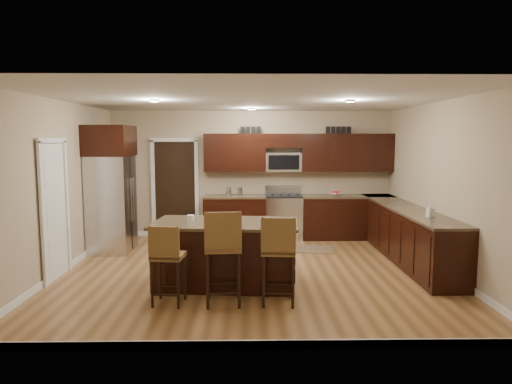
{
  "coord_description": "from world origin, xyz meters",
  "views": [
    {
      "loc": [
        -0.06,
        -7.09,
        2.09
      ],
      "look_at": [
        0.06,
        0.4,
        1.23
      ],
      "focal_mm": 32.0,
      "sensor_mm": 36.0,
      "label": 1
    }
  ],
  "objects_px": {
    "range": "(284,216)",
    "stool_left": "(167,256)",
    "refrigerator": "(111,188)",
    "island": "(226,255)",
    "stool_right": "(278,250)",
    "stool_mid": "(223,247)"
  },
  "relations": [
    {
      "from": "range",
      "to": "stool_left",
      "type": "height_order",
      "value": "range"
    },
    {
      "from": "range",
      "to": "stool_left",
      "type": "xyz_separation_m",
      "value": [
        -1.77,
        -3.94,
        0.17
      ]
    },
    {
      "from": "refrigerator",
      "to": "island",
      "type": "bearing_deg",
      "value": -42.3
    },
    {
      "from": "island",
      "to": "stool_right",
      "type": "xyz_separation_m",
      "value": [
        0.7,
        -0.85,
        0.28
      ]
    },
    {
      "from": "stool_mid",
      "to": "range",
      "type": "bearing_deg",
      "value": 71.6
    },
    {
      "from": "stool_right",
      "to": "refrigerator",
      "type": "relative_size",
      "value": 0.49
    },
    {
      "from": "island",
      "to": "stool_mid",
      "type": "distance_m",
      "value": 0.91
    },
    {
      "from": "range",
      "to": "island",
      "type": "xyz_separation_m",
      "value": [
        -1.07,
        -3.1,
        -0.04
      ]
    },
    {
      "from": "stool_left",
      "to": "range",
      "type": "bearing_deg",
      "value": 72.23
    },
    {
      "from": "stool_mid",
      "to": "stool_right",
      "type": "relative_size",
      "value": 1.07
    },
    {
      "from": "stool_right",
      "to": "refrigerator",
      "type": "height_order",
      "value": "refrigerator"
    },
    {
      "from": "stool_right",
      "to": "stool_left",
      "type": "bearing_deg",
      "value": -175.19
    },
    {
      "from": "range",
      "to": "stool_mid",
      "type": "bearing_deg",
      "value": -105.05
    },
    {
      "from": "island",
      "to": "stool_mid",
      "type": "relative_size",
      "value": 1.76
    },
    {
      "from": "range",
      "to": "refrigerator",
      "type": "relative_size",
      "value": 0.47
    },
    {
      "from": "stool_left",
      "to": "stool_mid",
      "type": "distance_m",
      "value": 0.72
    },
    {
      "from": "stool_left",
      "to": "refrigerator",
      "type": "distance_m",
      "value": 3.3
    },
    {
      "from": "range",
      "to": "stool_mid",
      "type": "distance_m",
      "value": 4.1
    },
    {
      "from": "refrigerator",
      "to": "stool_left",
      "type": "bearing_deg",
      "value": -61.94
    },
    {
      "from": "stool_left",
      "to": "stool_right",
      "type": "distance_m",
      "value": 1.4
    },
    {
      "from": "range",
      "to": "refrigerator",
      "type": "xyz_separation_m",
      "value": [
        -3.3,
        -1.07,
        0.73
      ]
    },
    {
      "from": "stool_mid",
      "to": "refrigerator",
      "type": "xyz_separation_m",
      "value": [
        -2.24,
        2.88,
        0.45
      ]
    }
  ]
}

